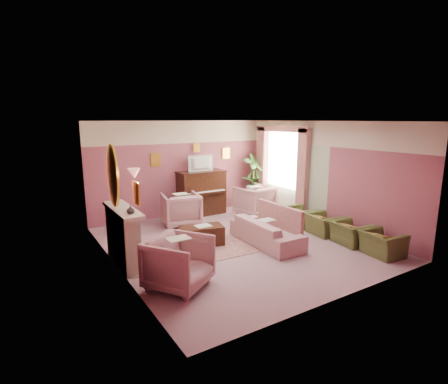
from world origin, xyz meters
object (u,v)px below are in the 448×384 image
floral_armchair_left (181,208)px  olive_chair_d (300,214)px  olive_chair_a (382,240)px  olive_chair_b (350,230)px  coffee_table (201,236)px  olive_chair_c (323,221)px  floral_armchair_right (255,199)px  floral_armchair_front (179,260)px  piano (201,193)px  television (202,162)px  sofa (266,227)px  side_table (254,196)px

floral_armchair_left → olive_chair_d: bearing=-32.6°
olive_chair_a → olive_chair_b: (0.00, 0.82, 0.00)m
coffee_table → olive_chair_c: (2.97, -0.93, 0.12)m
floral_armchair_left → floral_armchair_right: same height
floral_armchair_front → olive_chair_d: bearing=19.4°
floral_armchair_left → floral_armchair_right: 2.33m
piano → floral_armchair_front: (-2.55, -3.95, -0.16)m
olive_chair_a → olive_chair_c: (0.00, 1.64, 0.00)m
piano → olive_chair_d: size_ratio=1.75×
television → olive_chair_d: size_ratio=1.00×
coffee_table → olive_chair_b: bearing=-30.5°
television → olive_chair_b: bearing=-67.2°
piano → floral_armchair_right: size_ratio=1.41×
sofa → olive_chair_d: size_ratio=2.50×
floral_armchair_front → olive_chair_c: size_ratio=1.23×
olive_chair_d → olive_chair_c: bearing=-90.0°
olive_chair_a → olive_chair_d: 2.46m
sofa → olive_chair_a: (1.65, -1.86, -0.06)m
floral_armchair_right → olive_chair_c: size_ratio=1.23×
television → olive_chair_b: 4.56m
side_table → floral_armchair_left: bearing=-168.1°
floral_armchair_left → olive_chair_b: 4.33m
floral_armchair_right → olive_chair_c: (0.40, -2.33, -0.15)m
television → floral_armchair_front: television is taller
coffee_table → floral_armchair_right: floral_armchair_right is taller
floral_armchair_left → side_table: floral_armchair_left is taller
piano → olive_chair_b: (1.70, -4.09, -0.30)m
television → side_table: television is taller
olive_chair_a → olive_chair_c: bearing=90.0°
sofa → olive_chair_c: sofa is taller
television → coffee_table: size_ratio=0.80×
television → sofa: bearing=-89.1°
piano → olive_chair_b: piano is taller
side_table → olive_chair_b: bearing=-92.8°
piano → side_table: bearing=-3.2°
television → side_table: 2.27m
floral_armchair_right → olive_chair_b: size_ratio=1.23×
side_table → coffee_table: bearing=-144.7°
coffee_table → sofa: 1.51m
coffee_table → sofa: size_ratio=0.50×
floral_armchair_front → coffee_table: bearing=51.4°
olive_chair_d → floral_armchair_left: bearing=147.4°
olive_chair_b → olive_chair_d: same height
olive_chair_a → olive_chair_c: 1.64m
olive_chair_b → olive_chair_d: 1.64m
floral_armchair_front → olive_chair_c: (4.25, 0.68, -0.15)m
side_table → floral_armchair_front: bearing=-139.1°
floral_armchair_left → olive_chair_a: size_ratio=1.23×
sofa → olive_chair_b: size_ratio=2.50×
floral_armchair_left → floral_armchair_front: size_ratio=1.00×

